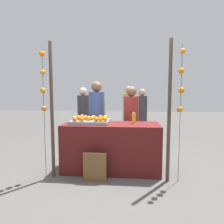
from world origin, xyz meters
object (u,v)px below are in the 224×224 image
Objects in this scene: stall_counter at (111,147)px; orange_1 at (94,117)px; vendor_right at (131,126)px; vendor_left at (97,123)px; chalkboard_sign at (95,167)px; orange_0 at (75,118)px; juice_bottle at (134,118)px.

orange_1 is (-0.35, 0.11, 0.54)m from stall_counter.
vendor_left is at bearing -176.74° from vendor_right.
chalkboard_sign is at bearing -113.34° from stall_counter.
orange_1 is (0.32, 0.17, 0.00)m from orange_0.
chalkboard_sign is at bearing -82.39° from vendor_left.
chalkboard_sign is at bearing -45.60° from orange_0.
orange_1 is 0.05× the size of vendor_right.
juice_bottle is 0.67m from vendor_right.
chalkboard_sign is (-0.22, -0.51, -0.21)m from stall_counter.
juice_bottle is at bearing 6.95° from stall_counter.
orange_0 is 0.77m from vendor_left.
orange_0 is 0.05× the size of vendor_right.
orange_1 is 0.98m from chalkboard_sign.
orange_0 is at bearing -145.29° from vendor_right.
vendor_left is at bearing 143.78° from juice_bottle.
orange_1 is at bearing 101.60° from chalkboard_sign.
juice_bottle is 0.13× the size of vendor_left.
orange_1 is at bearing -87.37° from vendor_left.
orange_1 reaches higher than stall_counter.
vendor_left reaches higher than orange_1.
vendor_left is (0.30, 0.68, -0.19)m from orange_0.
vendor_right is (0.59, 1.18, 0.50)m from chalkboard_sign.
juice_bottle is 0.44× the size of chalkboard_sign.
orange_1 is at bearing -142.40° from vendor_right.
stall_counter is 0.86m from orange_0.
juice_bottle is (1.09, 0.10, 0.00)m from orange_0.
chalkboard_sign is (-0.64, -0.56, -0.74)m from juice_bottle.
vendor_right is at bearing 3.26° from vendor_left.
vendor_right reaches higher than chalkboard_sign.
chalkboard_sign is (0.13, -0.63, -0.75)m from orange_1.
juice_bottle is (0.41, 0.05, 0.54)m from stall_counter.
chalkboard_sign is 0.29× the size of vendor_left.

